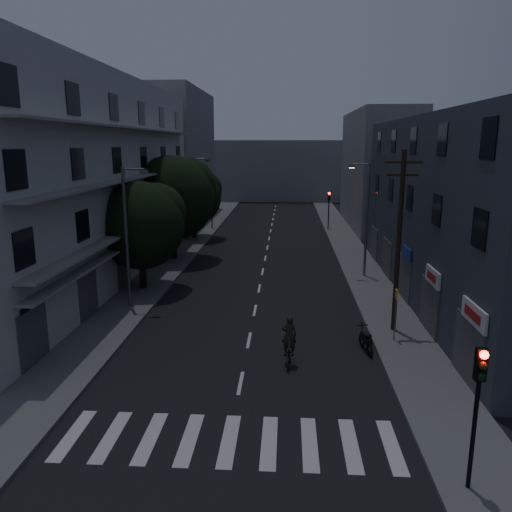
# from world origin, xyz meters

# --- Properties ---
(ground) EXTENTS (160.00, 160.00, 0.00)m
(ground) POSITION_xyz_m (0.00, 25.00, 0.00)
(ground) COLOR black
(ground) RESTS_ON ground
(sidewalk_left) EXTENTS (3.00, 90.00, 0.15)m
(sidewalk_left) POSITION_xyz_m (-7.50, 25.00, 0.07)
(sidewalk_left) COLOR #565659
(sidewalk_left) RESTS_ON ground
(sidewalk_right) EXTENTS (3.00, 90.00, 0.15)m
(sidewalk_right) POSITION_xyz_m (7.50, 25.00, 0.07)
(sidewalk_right) COLOR #565659
(sidewalk_right) RESTS_ON ground
(crosswalk) EXTENTS (10.90, 3.00, 0.01)m
(crosswalk) POSITION_xyz_m (-0.00, -2.00, 0.00)
(crosswalk) COLOR beige
(crosswalk) RESTS_ON ground
(lane_markings) EXTENTS (0.15, 60.50, 0.01)m
(lane_markings) POSITION_xyz_m (0.00, 31.25, 0.01)
(lane_markings) COLOR beige
(lane_markings) RESTS_ON ground
(building_left) EXTENTS (7.00, 36.00, 14.00)m
(building_left) POSITION_xyz_m (-11.98, 18.00, 6.99)
(building_left) COLOR #B6B6B1
(building_left) RESTS_ON ground
(building_right) EXTENTS (6.19, 28.00, 11.00)m
(building_right) POSITION_xyz_m (11.99, 14.00, 5.50)
(building_right) COLOR #2E333F
(building_right) RESTS_ON ground
(building_far_left) EXTENTS (6.00, 20.00, 16.00)m
(building_far_left) POSITION_xyz_m (-12.00, 48.00, 8.00)
(building_far_left) COLOR slate
(building_far_left) RESTS_ON ground
(building_far_right) EXTENTS (6.00, 20.00, 13.00)m
(building_far_right) POSITION_xyz_m (12.00, 42.00, 6.50)
(building_far_right) COLOR slate
(building_far_right) RESTS_ON ground
(building_far_end) EXTENTS (24.00, 8.00, 10.00)m
(building_far_end) POSITION_xyz_m (0.00, 70.00, 5.00)
(building_far_end) COLOR slate
(building_far_end) RESTS_ON ground
(tree_near) EXTENTS (5.65, 5.65, 6.97)m
(tree_near) POSITION_xyz_m (-7.54, 14.74, 4.51)
(tree_near) COLOR black
(tree_near) RESTS_ON sidewalk_left
(tree_mid) EXTENTS (6.84, 6.84, 8.42)m
(tree_mid) POSITION_xyz_m (-7.41, 23.52, 5.41)
(tree_mid) COLOR black
(tree_mid) RESTS_ON sidewalk_left
(tree_far) EXTENTS (5.56, 5.56, 6.87)m
(tree_far) POSITION_xyz_m (-7.49, 32.87, 4.45)
(tree_far) COLOR black
(tree_far) RESTS_ON sidewalk_left
(traffic_signal_near) EXTENTS (0.28, 0.37, 4.10)m
(traffic_signal_near) POSITION_xyz_m (6.86, -4.05, 3.10)
(traffic_signal_near) COLOR black
(traffic_signal_near) RESTS_ON sidewalk_right
(traffic_signal_far_right) EXTENTS (0.28, 0.37, 4.10)m
(traffic_signal_far_right) POSITION_xyz_m (6.36, 38.69, 3.10)
(traffic_signal_far_right) COLOR black
(traffic_signal_far_right) RESTS_ON sidewalk_right
(traffic_signal_far_left) EXTENTS (0.28, 0.37, 4.10)m
(traffic_signal_far_left) POSITION_xyz_m (-6.64, 38.75, 3.10)
(traffic_signal_far_left) COLOR black
(traffic_signal_far_left) RESTS_ON sidewalk_left
(street_lamp_left_near) EXTENTS (1.51, 0.25, 8.00)m
(street_lamp_left_near) POSITION_xyz_m (-7.20, 10.96, 4.60)
(street_lamp_left_near) COLOR #58585F
(street_lamp_left_near) RESTS_ON sidewalk_left
(street_lamp_right) EXTENTS (1.51, 0.25, 8.00)m
(street_lamp_right) POSITION_xyz_m (7.27, 18.79, 4.60)
(street_lamp_right) COLOR slate
(street_lamp_right) RESTS_ON sidewalk_right
(street_lamp_left_far) EXTENTS (1.51, 0.25, 8.00)m
(street_lamp_left_far) POSITION_xyz_m (-6.92, 31.19, 4.60)
(street_lamp_left_far) COLOR #53555A
(street_lamp_left_far) RESTS_ON sidewalk_left
(utility_pole) EXTENTS (1.80, 0.24, 9.00)m
(utility_pole) POSITION_xyz_m (7.27, 8.03, 4.87)
(utility_pole) COLOR black
(utility_pole) RESTS_ON sidewalk_right
(bus_stop_sign) EXTENTS (0.06, 0.35, 2.52)m
(bus_stop_sign) POSITION_xyz_m (7.02, 6.62, 1.89)
(bus_stop_sign) COLOR #595B60
(bus_stop_sign) RESTS_ON sidewalk_right
(motorcycle) EXTENTS (0.58, 1.88, 1.21)m
(motorcycle) POSITION_xyz_m (5.50, 5.53, 0.48)
(motorcycle) COLOR black
(motorcycle) RESTS_ON ground
(cyclist) EXTENTS (0.67, 1.79, 2.25)m
(cyclist) POSITION_xyz_m (1.94, 3.84, 0.76)
(cyclist) COLOR black
(cyclist) RESTS_ON ground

